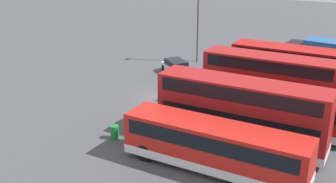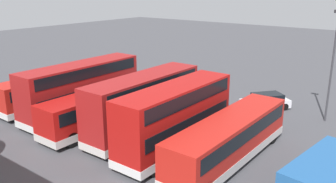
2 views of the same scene
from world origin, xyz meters
The scene contains 11 objects.
ground_plane centered at (0.00, 0.00, 0.00)m, with size 140.00×140.00×0.00m, color #47474C.
bus_single_deck_near_end centered at (-9.10, 9.65, 1.62)m, with size 2.63×11.76×2.95m.
bus_double_decker_second centered at (-5.37, 10.35, 2.45)m, with size 2.61×10.13×4.55m.
bus_double_decker_third centered at (-1.81, 9.51, 2.45)m, with size 2.68×10.66×4.55m.
bus_single_deck_fourth centered at (1.71, 10.42, 1.62)m, with size 2.62×10.97×2.95m.
bus_double_decker_fifth centered at (5.22, 9.62, 2.45)m, with size 2.69×11.40×4.55m.
bus_single_deck_sixth centered at (9.18, 9.40, 1.62)m, with size 2.72×11.38×2.95m.
box_truck_blue centered at (-15.70, 11.44, 1.71)m, with size 3.42×7.76×3.20m.
car_hatchback_silver centered at (-6.84, -1.52, 0.70)m, with size 4.10×4.54×1.43m.
lamp_post_tall centered at (-12.05, -1.64, 5.24)m, with size 0.70×0.30×9.09m.
waste_bin_yellow centered at (8.55, 1.64, 0.47)m, with size 0.60×0.60×0.95m, color #197F33.
Camera 2 is at (-18.65, 28.47, 10.85)m, focal length 38.13 mm.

